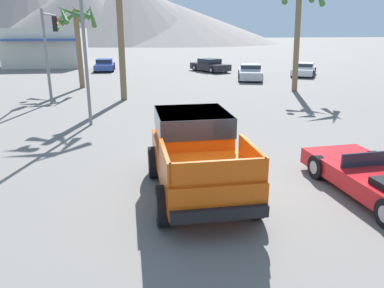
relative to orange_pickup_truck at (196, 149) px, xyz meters
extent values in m
plane|color=slate|center=(0.28, 0.12, -1.11)|extent=(320.00, 320.00, 0.00)
cube|color=#CC4C0C|center=(0.00, -0.32, -0.27)|extent=(2.03, 4.44, 0.67)
cube|color=#CC4C0C|center=(-0.01, 0.57, 0.45)|extent=(1.84, 1.97, 0.79)
cube|color=#1E2833|center=(-0.01, 0.57, 0.60)|extent=(1.88, 2.01, 0.51)
cube|color=#CC4C0C|center=(-0.93, -1.57, 0.30)|extent=(0.10, 1.77, 0.48)
cube|color=#CC4C0C|center=(0.97, -1.54, 0.30)|extent=(0.10, 1.77, 0.48)
cube|color=#CC4C0C|center=(0.03, -2.40, 0.30)|extent=(1.90, 0.10, 0.48)
cube|color=black|center=(-0.03, 1.94, -0.49)|extent=(1.94, 0.19, 0.24)
cube|color=black|center=(0.03, -2.58, -0.49)|extent=(1.94, 0.19, 0.24)
cylinder|color=black|center=(-1.03, 1.04, -0.67)|extent=(0.29, 0.89, 0.89)
cylinder|color=#232326|center=(-1.03, 1.04, -0.67)|extent=(0.30, 0.49, 0.49)
cylinder|color=black|center=(1.00, 1.07, -0.67)|extent=(0.29, 0.89, 0.89)
cylinder|color=#232326|center=(1.00, 1.07, -0.67)|extent=(0.30, 0.49, 0.49)
cylinder|color=black|center=(-0.99, -1.70, -0.67)|extent=(0.29, 0.89, 0.89)
cylinder|color=#232326|center=(-0.99, -1.70, -0.67)|extent=(0.30, 0.49, 0.49)
cylinder|color=black|center=(1.04, -1.67, -0.67)|extent=(0.29, 0.89, 0.89)
cylinder|color=#232326|center=(1.04, -1.67, -0.67)|extent=(0.30, 0.49, 0.49)
cube|color=red|center=(4.43, -1.12, -0.70)|extent=(2.12, 4.66, 0.45)
cube|color=#1E2833|center=(4.40, -0.62, -0.29)|extent=(1.56, 0.16, 0.37)
cylinder|color=black|center=(3.47, 0.23, -0.78)|extent=(0.26, 0.68, 0.67)
cylinder|color=#9E9EA3|center=(3.47, 0.23, -0.78)|extent=(0.26, 0.38, 0.37)
cylinder|color=black|center=(5.22, 0.34, -0.78)|extent=(0.26, 0.68, 0.67)
cylinder|color=#9E9EA3|center=(5.22, 0.34, -0.78)|extent=(0.26, 0.38, 0.37)
cube|color=#232328|center=(5.99, 27.37, -0.64)|extent=(3.52, 4.61, 0.60)
cube|color=#232328|center=(5.94, 27.46, -0.12)|extent=(2.21, 2.31, 0.45)
cube|color=#1E2833|center=(5.94, 27.46, -0.06)|extent=(2.26, 2.36, 0.27)
cylinder|color=black|center=(7.35, 26.57, -0.80)|extent=(0.47, 0.64, 0.61)
cylinder|color=#9E9EA3|center=(7.35, 26.57, -0.80)|extent=(0.36, 0.41, 0.34)
cylinder|color=black|center=(5.83, 25.80, -0.80)|extent=(0.47, 0.64, 0.61)
cylinder|color=#9E9EA3|center=(5.83, 25.80, -0.80)|extent=(0.36, 0.41, 0.34)
cylinder|color=black|center=(6.16, 28.93, -0.80)|extent=(0.47, 0.64, 0.61)
cylinder|color=#9E9EA3|center=(6.16, 28.93, -0.80)|extent=(0.36, 0.41, 0.34)
cylinder|color=black|center=(4.63, 28.16, -0.80)|extent=(0.47, 0.64, 0.61)
cylinder|color=#9E9EA3|center=(4.63, 28.16, -0.80)|extent=(0.36, 0.41, 0.34)
cube|color=white|center=(13.54, 22.77, -0.68)|extent=(3.65, 4.59, 0.52)
cube|color=white|center=(13.48, 22.67, -0.19)|extent=(2.23, 2.33, 0.46)
cube|color=#1E2833|center=(13.48, 22.67, -0.14)|extent=(2.28, 2.38, 0.27)
cylinder|color=black|center=(13.47, 24.34, -0.80)|extent=(0.50, 0.65, 0.63)
cylinder|color=#9E9EA3|center=(13.47, 24.34, -0.80)|extent=(0.37, 0.42, 0.35)
cylinder|color=black|center=(14.93, 23.50, -0.80)|extent=(0.50, 0.65, 0.63)
cylinder|color=#9E9EA3|center=(14.93, 23.50, -0.80)|extent=(0.37, 0.42, 0.35)
cylinder|color=black|center=(12.15, 22.03, -0.80)|extent=(0.50, 0.65, 0.63)
cylinder|color=#9E9EA3|center=(12.15, 22.03, -0.80)|extent=(0.37, 0.42, 0.35)
cylinder|color=black|center=(13.61, 21.20, -0.80)|extent=(0.50, 0.65, 0.63)
cylinder|color=#9E9EA3|center=(13.61, 21.20, -0.80)|extent=(0.37, 0.42, 0.35)
cube|color=#B7BABF|center=(8.03, 20.97, -0.64)|extent=(2.90, 4.84, 0.60)
cube|color=#B7BABF|center=(8.06, 21.08, -0.10)|extent=(2.00, 2.25, 0.48)
cube|color=#1E2833|center=(8.06, 21.08, -0.04)|extent=(2.04, 2.29, 0.29)
cylinder|color=black|center=(8.48, 19.39, -0.80)|extent=(0.37, 0.65, 0.61)
cylinder|color=#9E9EA3|center=(8.48, 19.39, -0.80)|extent=(0.31, 0.39, 0.34)
cylinder|color=black|center=(6.84, 19.84, -0.80)|extent=(0.37, 0.65, 0.61)
cylinder|color=#9E9EA3|center=(6.84, 19.84, -0.80)|extent=(0.31, 0.39, 0.34)
cylinder|color=black|center=(9.22, 22.10, -0.80)|extent=(0.37, 0.65, 0.61)
cylinder|color=#9E9EA3|center=(9.22, 22.10, -0.80)|extent=(0.31, 0.39, 0.34)
cylinder|color=black|center=(7.59, 22.55, -0.80)|extent=(0.37, 0.65, 0.61)
cylinder|color=#9E9EA3|center=(7.59, 22.55, -0.80)|extent=(0.31, 0.39, 0.34)
cube|color=#334C9E|center=(-4.18, 29.67, -0.67)|extent=(1.76, 4.12, 0.52)
cube|color=#334C9E|center=(-4.18, 29.77, -0.18)|extent=(1.53, 1.73, 0.44)
cube|color=#1E2833|center=(-4.18, 29.77, -0.13)|extent=(1.57, 1.77, 0.27)
cylinder|color=black|center=(-3.36, 28.39, -0.77)|extent=(0.22, 0.68, 0.67)
cylinder|color=#9E9EA3|center=(-3.36, 28.39, -0.77)|extent=(0.24, 0.37, 0.37)
cylinder|color=black|center=(-5.02, 28.40, -0.77)|extent=(0.22, 0.68, 0.67)
cylinder|color=#9E9EA3|center=(-5.02, 28.40, -0.77)|extent=(0.24, 0.37, 0.37)
cylinder|color=black|center=(-3.34, 30.93, -0.77)|extent=(0.22, 0.68, 0.67)
cylinder|color=#9E9EA3|center=(-3.34, 30.93, -0.77)|extent=(0.24, 0.37, 0.37)
cylinder|color=black|center=(-5.00, 30.94, -0.77)|extent=(0.22, 0.68, 0.67)
cylinder|color=#9E9EA3|center=(-5.00, 30.94, -0.77)|extent=(0.24, 0.37, 0.37)
cylinder|color=slate|center=(-6.09, 13.01, 1.41)|extent=(0.16, 0.16, 5.04)
cylinder|color=slate|center=(-6.09, 14.93, 3.68)|extent=(0.11, 3.84, 0.11)
cube|color=black|center=(-6.09, 16.39, 3.18)|extent=(0.26, 0.34, 0.90)
sphere|color=red|center=(-5.94, 16.39, 3.45)|extent=(0.20, 0.20, 0.20)
sphere|color=orange|center=(-5.94, 16.39, 3.18)|extent=(0.20, 0.20, 0.20)
sphere|color=green|center=(-5.94, 16.39, 2.91)|extent=(0.20, 0.20, 0.20)
cylinder|color=slate|center=(-3.40, 7.51, 3.34)|extent=(0.14, 0.14, 8.91)
cylinder|color=brown|center=(-5.06, 18.44, 1.51)|extent=(0.36, 0.69, 5.24)
cone|color=#386B2D|center=(-4.03, 18.54, 3.75)|extent=(0.46, 1.82, 1.61)
cone|color=#386B2D|center=(-4.46, 19.12, 3.87)|extent=(1.27, 1.37, 1.21)
cone|color=#386B2D|center=(-5.42, 19.59, 3.80)|extent=(1.96, 1.00, 1.48)
cone|color=#386B2D|center=(-6.02, 19.00, 3.79)|extent=(1.06, 1.90, 1.49)
cone|color=#386B2D|center=(-5.85, 18.27, 3.82)|extent=(0.94, 1.58, 1.36)
cone|color=#386B2D|center=(-5.34, 17.67, 3.94)|extent=(1.96, 0.91, 1.01)
cone|color=#386B2D|center=(-4.69, 18.00, 3.94)|extent=(1.38, 1.04, 0.99)
cylinder|color=brown|center=(-2.06, 13.65, 3.00)|extent=(0.36, 1.00, 8.23)
cylinder|color=brown|center=(9.21, 15.05, 2.17)|extent=(0.36, 0.81, 6.56)
cube|color=beige|center=(-10.67, 35.64, 0.92)|extent=(8.09, 6.43, 4.05)
cube|color=#335193|center=(-10.67, 32.07, 1.81)|extent=(7.28, 0.70, 0.20)
cone|color=gray|center=(-0.93, 109.41, 7.60)|extent=(65.86, 65.86, 17.42)
cone|color=gray|center=(9.94, 106.30, 4.63)|extent=(64.13, 64.13, 11.48)
cone|color=gray|center=(-31.80, 120.04, 9.87)|extent=(58.43, 58.43, 21.96)
cone|color=gray|center=(-14.24, 105.54, 7.06)|extent=(52.86, 52.86, 16.33)
camera|label=1|loc=(-1.50, -8.87, 2.92)|focal=35.00mm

